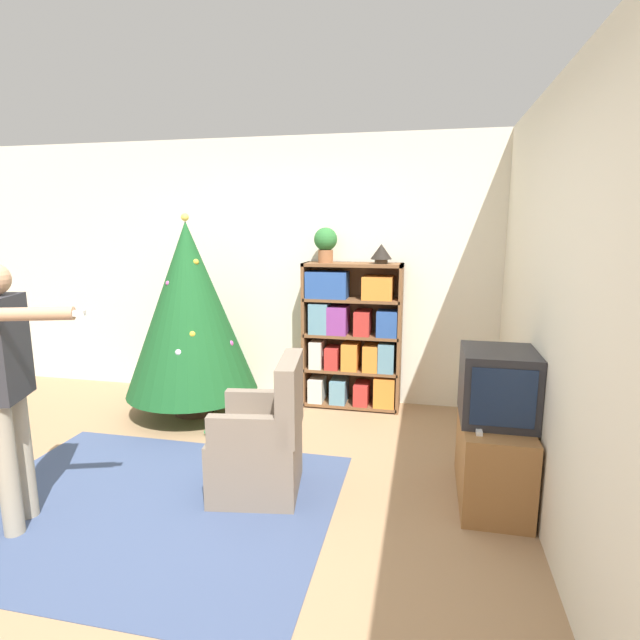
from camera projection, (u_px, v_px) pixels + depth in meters
ground_plane at (205, 509)px, 3.14m from camera, size 14.00×14.00×0.00m
wall_back at (295, 271)px, 5.04m from camera, size 8.00×0.10×2.60m
wall_right at (577, 319)px, 2.47m from camera, size 0.10×8.00×2.60m
area_rug at (147, 505)px, 3.17m from camera, size 2.35×1.86×0.01m
bookshelf at (352, 337)px, 4.80m from camera, size 0.94×0.32×1.41m
tv_stand at (492, 459)px, 3.22m from camera, size 0.41×0.79×0.55m
television at (498, 385)px, 3.12m from camera, size 0.44×0.49×0.45m
game_remote at (479, 430)px, 2.96m from camera, size 0.04×0.12×0.02m
christmas_tree at (189, 309)px, 4.56m from camera, size 1.21×1.21×1.86m
armchair at (262, 445)px, 3.30m from camera, size 0.65×0.64×0.92m
standing_person at (6, 376)px, 2.81m from camera, size 0.71×0.45×1.56m
potted_plant at (326, 242)px, 4.69m from camera, size 0.22×0.22×0.33m
table_lamp at (381, 252)px, 4.60m from camera, size 0.20×0.20×0.18m
book_pile_near_tree at (217, 430)px, 4.28m from camera, size 0.18×0.17×0.05m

